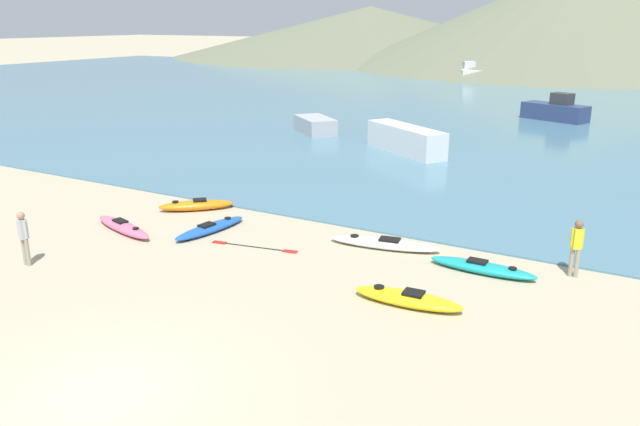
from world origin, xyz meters
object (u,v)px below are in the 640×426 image
Objects in this scene: kayak_on_sand_2 at (384,243)px; moored_boat_2 at (556,111)px; loose_paddle at (254,247)px; moored_boat_0 at (468,73)px; kayak_on_sand_0 at (123,227)px; moored_boat_3 at (406,139)px; person_near_foreground at (24,235)px; moored_boat_1 at (315,125)px; kayak_on_sand_1 at (210,228)px; kayak_on_sand_3 at (482,268)px; kayak_on_sand_4 at (408,298)px; kayak_on_sand_5 at (196,205)px; person_near_waterline at (576,245)px.

moored_boat_2 is at bearing 90.01° from kayak_on_sand_2.
moored_boat_0 is at bearing 100.71° from loose_paddle.
kayak_on_sand_0 is 16.31m from moored_boat_3.
kayak_on_sand_2 reaches higher than loose_paddle.
person_near_foreground is 19.67m from moored_boat_3.
moored_boat_1 is at bearing 98.94° from person_near_foreground.
kayak_on_sand_1 is 1.01× the size of kayak_on_sand_3.
kayak_on_sand_4 is at bearing -14.14° from loose_paddle.
kayak_on_sand_5 is 4.58m from loose_paddle.
kayak_on_sand_1 is at bearing 61.35° from person_near_foreground.
kayak_on_sand_1 is 56.48m from moored_boat_0.
kayak_on_sand_0 is at bearing 177.15° from kayak_on_sand_4.
kayak_on_sand_2 is at bearing 19.46° from kayak_on_sand_0.
person_near_foreground is 14.97m from person_near_waterline.
kayak_on_sand_2 is at bearing 37.55° from person_near_foreground.
moored_boat_0 is 1.58× the size of moored_boat_1.
moored_boat_0 reaches higher than moored_boat_3.
kayak_on_sand_0 is at bearing -104.48° from moored_boat_2.
kayak_on_sand_0 is at bearing -166.08° from person_near_waterline.
loose_paddle is at bearing 11.06° from kayak_on_sand_0.
moored_boat_0 is 42.27m from moored_boat_3.
kayak_on_sand_5 is 16.11m from moored_boat_1.
kayak_on_sand_0 is 31.89m from moored_boat_2.
kayak_on_sand_3 is at bearing -47.90° from moored_boat_1.
kayak_on_sand_3 is 0.52× the size of moored_boat_0.
moored_boat_2 reaches higher than person_near_foreground.
person_near_foreground is 0.56× the size of loose_paddle.
person_near_waterline reaches higher than moored_boat_1.
moored_boat_3 reaches higher than moored_boat_1.
kayak_on_sand_1 is 0.83× the size of moored_boat_1.
moored_boat_3 is (9.36, -41.22, -0.03)m from moored_boat_0.
person_near_waterline is at bearing -70.24° from moored_boat_0.
kayak_on_sand_2 is 1.43× the size of kayak_on_sand_5.
kayak_on_sand_3 is at bearing 27.26° from person_near_foreground.
moored_boat_2 reaches higher than moored_boat_3.
kayak_on_sand_2 is 3.14m from kayak_on_sand_3.
moored_boat_0 is at bearing 105.66° from kayak_on_sand_4.
moored_boat_1 is at bearing 137.74° from person_near_waterline.
moored_boat_0 reaches higher than kayak_on_sand_1.
person_near_foreground is 60.89m from moored_boat_0.
kayak_on_sand_4 is 59.92m from moored_boat_0.
kayak_on_sand_0 is at bearing 87.90° from person_near_foreground.
kayak_on_sand_2 is (5.49, 1.45, 0.00)m from kayak_on_sand_1.
moored_boat_0 is at bearing 95.63° from person_near_foreground.
kayak_on_sand_3 is at bearing -3.53° from kayak_on_sand_5.
kayak_on_sand_5 is 13.25m from moored_boat_3.
kayak_on_sand_2 is (7.97, 2.82, -0.02)m from kayak_on_sand_0.
moored_boat_2 reaches higher than kayak_on_sand_2.
person_near_foreground reaches higher than kayak_on_sand_2.
kayak_on_sand_5 is at bearing 80.59° from kayak_on_sand_0.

